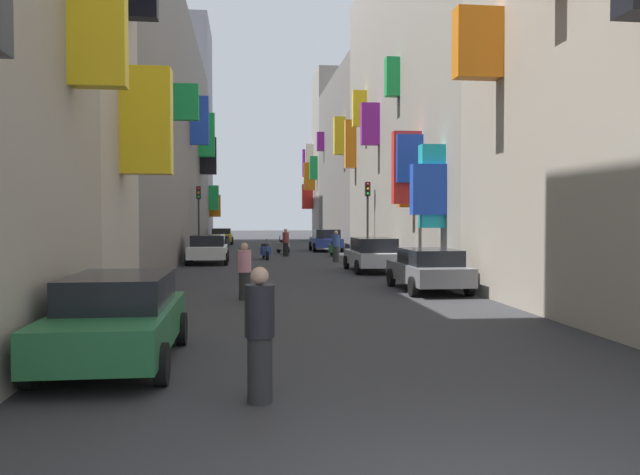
{
  "coord_description": "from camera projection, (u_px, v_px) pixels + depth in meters",
  "views": [
    {
      "loc": [
        -1.95,
        -4.53,
        2.36
      ],
      "look_at": [
        2.44,
        31.81,
        1.13
      ],
      "focal_mm": 35.6,
      "sensor_mm": 36.0,
      "label": 1
    }
  ],
  "objects": [
    {
      "name": "traffic_light_near_corner",
      "position": [
        199.0,
        208.0,
        37.3
      ],
      "size": [
        0.26,
        0.34,
        4.12
      ],
      "color": "#2D2D2D",
      "rests_on": "ground"
    },
    {
      "name": "building_right_far",
      "position": [
        345.0,
        157.0,
        61.98
      ],
      "size": [
        7.08,
        6.17,
        16.27
      ],
      "color": "gray",
      "rests_on": "ground"
    },
    {
      "name": "building_right_mid_c",
      "position": [
        369.0,
        162.0,
        50.42
      ],
      "size": [
        6.75,
        17.21,
        13.28
      ],
      "color": "slate",
      "rests_on": "ground"
    },
    {
      "name": "scooter_black",
      "position": [
        225.0,
        242.0,
        47.34
      ],
      "size": [
        0.67,
        1.98,
        1.13
      ],
      "color": "black",
      "rests_on": "ground"
    },
    {
      "name": "pedestrian_near_left",
      "position": [
        260.0,
        335.0,
        8.01
      ],
      "size": [
        0.39,
        0.39,
        1.73
      ],
      "color": "#272727",
      "rests_on": "ground"
    },
    {
      "name": "building_left_far",
      "position": [
        178.0,
        133.0,
        58.73
      ],
      "size": [
        6.99,
        8.69,
        20.08
      ],
      "color": "gray",
      "rests_on": "ground"
    },
    {
      "name": "parked_car_green",
      "position": [
        118.0,
        317.0,
        10.15
      ],
      "size": [
        1.92,
        4.25,
        1.41
      ],
      "color": "#236638",
      "rests_on": "ground"
    },
    {
      "name": "parked_car_silver",
      "position": [
        373.0,
        254.0,
        27.0
      ],
      "size": [
        1.99,
        4.33,
        1.44
      ],
      "color": "#B7B7BC",
      "rests_on": "ground"
    },
    {
      "name": "ground_plane",
      "position": [
        280.0,
        259.0,
        34.58
      ],
      "size": [
        140.0,
        140.0,
        0.0
      ],
      "primitive_type": "plane",
      "color": "#2D2D30"
    },
    {
      "name": "building_right_mid_b",
      "position": [
        427.0,
        113.0,
        34.52
      ],
      "size": [
        6.93,
        14.76,
        15.93
      ],
      "color": "gray",
      "rests_on": "ground"
    },
    {
      "name": "scooter_green",
      "position": [
        334.0,
        248.0,
        37.29
      ],
      "size": [
        0.5,
        1.99,
        1.13
      ],
      "color": "#287F3D",
      "rests_on": "ground"
    },
    {
      "name": "traffic_light_far_corner",
      "position": [
        368.0,
        207.0,
        33.71
      ],
      "size": [
        0.26,
        0.34,
        4.18
      ],
      "color": "#2D2D2D",
      "rests_on": "ground"
    },
    {
      "name": "pedestrian_mid_street",
      "position": [
        245.0,
        272.0,
        17.85
      ],
      "size": [
        0.41,
        0.41,
        1.61
      ],
      "color": "#2A2A2A",
      "rests_on": "ground"
    },
    {
      "name": "scooter_silver",
      "position": [
        283.0,
        246.0,
        40.32
      ],
      "size": [
        0.8,
        1.72,
        1.13
      ],
      "color": "#ADADB2",
      "rests_on": "ground"
    },
    {
      "name": "pedestrian_crossing",
      "position": [
        336.0,
        246.0,
        32.61
      ],
      "size": [
        0.49,
        0.49,
        1.62
      ],
      "color": "#353535",
      "rests_on": "ground"
    },
    {
      "name": "parked_car_blue",
      "position": [
        326.0,
        240.0,
        42.74
      ],
      "size": [
        2.02,
        3.91,
        1.47
      ],
      "color": "navy",
      "rests_on": "ground"
    },
    {
      "name": "building_left_mid_b",
      "position": [
        137.0,
        135.0,
        36.25
      ],
      "size": [
        7.14,
        36.64,
        14.05
      ],
      "color": "slate",
      "rests_on": "ground"
    },
    {
      "name": "pedestrian_near_right",
      "position": [
        286.0,
        243.0,
        37.27
      ],
      "size": [
        0.52,
        0.52,
        1.62
      ],
      "color": "black",
      "rests_on": "ground"
    },
    {
      "name": "scooter_blue",
      "position": [
        265.0,
        251.0,
        34.74
      ],
      "size": [
        0.56,
        1.8,
        1.13
      ],
      "color": "#2D4CAD",
      "rests_on": "ground"
    },
    {
      "name": "parked_car_grey",
      "position": [
        428.0,
        269.0,
        19.95
      ],
      "size": [
        1.89,
        4.23,
        1.34
      ],
      "color": "slate",
      "rests_on": "ground"
    },
    {
      "name": "parked_car_white",
      "position": [
        208.0,
        249.0,
        31.63
      ],
      "size": [
        2.02,
        3.91,
        1.41
      ],
      "color": "white",
      "rests_on": "ground"
    },
    {
      "name": "parked_car_yellow",
      "position": [
        222.0,
        236.0,
        53.19
      ],
      "size": [
        1.91,
        4.39,
        1.34
      ],
      "color": "gold",
      "rests_on": "ground"
    }
  ]
}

